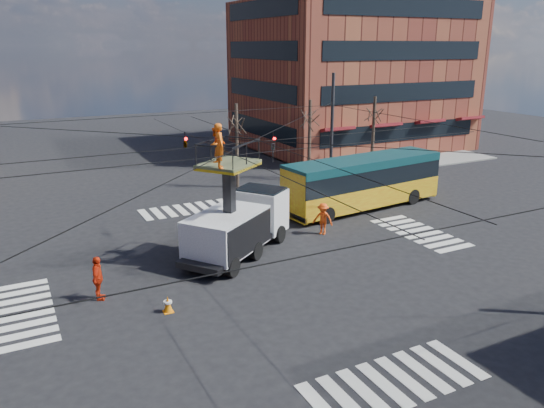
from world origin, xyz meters
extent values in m
plane|color=black|center=(0.00, 0.00, 0.00)|extent=(120.00, 120.00, 0.00)
cube|color=slate|center=(21.00, 21.00, 0.06)|extent=(18.00, 18.00, 0.12)
cube|color=maroon|center=(22.00, 24.00, 7.00)|extent=(20.00, 16.00, 14.00)
cube|color=black|center=(22.00, 16.00, 2.45)|extent=(17.00, 0.12, 1.58)
cube|color=black|center=(12.00, 24.00, 2.45)|extent=(0.12, 13.60, 1.58)
cube|color=black|center=(22.00, 16.00, 5.95)|extent=(17.00, 0.12, 1.57)
cube|color=black|center=(12.00, 24.00, 5.95)|extent=(0.12, 13.60, 1.57)
cube|color=black|center=(22.00, 16.00, 9.45)|extent=(17.00, 0.12, 1.57)
cube|color=black|center=(12.00, 24.00, 9.45)|extent=(0.12, 13.60, 1.57)
cube|color=black|center=(22.00, 16.00, 12.95)|extent=(17.00, 0.12, 1.57)
cube|color=black|center=(12.00, 24.00, 12.95)|extent=(0.12, 13.60, 1.57)
cylinder|color=#2D2D30|center=(12.00, 12.00, 4.00)|extent=(0.24, 0.24, 8.00)
cylinder|color=black|center=(0.00, 12.00, 5.70)|extent=(24.00, 0.03, 0.03)
cylinder|color=black|center=(0.00, -12.00, 5.70)|extent=(24.00, 0.03, 0.03)
cylinder|color=black|center=(12.00, 0.00, 5.70)|extent=(0.03, 24.00, 0.03)
cylinder|color=black|center=(0.00, 0.00, 5.90)|extent=(24.02, 24.02, 0.03)
cylinder|color=black|center=(0.00, 0.00, 5.90)|extent=(24.02, 24.02, 0.03)
cylinder|color=black|center=(0.00, -1.20, 5.60)|extent=(24.00, 0.03, 0.03)
cylinder|color=black|center=(0.00, 1.20, 5.60)|extent=(24.00, 0.03, 0.03)
cylinder|color=black|center=(-1.20, 0.00, 5.50)|extent=(0.03, 24.00, 0.03)
cylinder|color=black|center=(1.20, 0.00, 5.50)|extent=(0.03, 24.00, 0.03)
imported|color=black|center=(2.50, 3.00, 5.10)|extent=(0.16, 0.20, 1.00)
imported|color=black|center=(-1.50, 5.00, 5.35)|extent=(0.26, 1.24, 0.50)
cylinder|color=#382B21|center=(5.00, 13.50, 3.00)|extent=(0.24, 0.24, 6.00)
cylinder|color=#382B21|center=(11.00, 13.50, 3.00)|extent=(0.24, 0.24, 6.00)
cylinder|color=#382B21|center=(17.00, 13.50, 3.00)|extent=(0.24, 0.24, 6.00)
cube|color=black|center=(-0.16, 1.72, 0.55)|extent=(6.94, 5.92, 0.30)
cube|color=#B9BBBE|center=(1.94, 3.26, 1.55)|extent=(2.87, 3.00, 2.20)
cube|color=black|center=(1.94, 3.26, 2.35)|extent=(2.65, 2.80, 0.80)
cube|color=#B9BBBE|center=(-0.89, 1.18, 1.45)|extent=(4.86, 4.50, 1.80)
cylinder|color=black|center=(2.45, 2.21, 0.45)|extent=(0.93, 0.81, 0.90)
cylinder|color=black|center=(1.09, 4.06, 0.45)|extent=(0.93, 0.81, 0.90)
cylinder|color=black|center=(0.36, 0.67, 0.45)|extent=(0.93, 0.81, 0.90)
cylinder|color=black|center=(-1.00, 2.52, 0.45)|extent=(0.93, 0.81, 0.90)
cylinder|color=black|center=(-1.41, -0.63, 0.45)|extent=(0.93, 0.81, 0.90)
cylinder|color=black|center=(-2.77, 1.22, 0.45)|extent=(0.93, 0.81, 0.90)
cube|color=black|center=(-0.64, 1.36, 3.04)|extent=(0.63, 0.63, 3.27)
cube|color=#465130|center=(-0.64, 1.36, 4.67)|extent=(3.34, 3.23, 0.12)
cube|color=yellow|center=(-0.64, 1.36, 4.55)|extent=(3.34, 3.23, 0.12)
imported|color=#FF6410|center=(-1.41, 0.46, 5.71)|extent=(0.62, 0.80, 1.95)
imported|color=#FF6410|center=(-1.12, 1.70, 5.54)|extent=(0.97, 0.99, 1.61)
cube|color=#C27012|center=(10.02, 5.26, 0.95)|extent=(11.13, 3.77, 1.30)
cube|color=black|center=(10.02, 5.26, 2.15)|extent=(11.12, 3.72, 1.10)
cube|color=#0D373C|center=(10.02, 5.26, 2.95)|extent=(11.13, 3.77, 0.50)
cube|color=#C27012|center=(4.69, 4.68, 1.60)|extent=(0.52, 2.48, 2.80)
cube|color=#C27012|center=(15.34, 5.84, 1.60)|extent=(0.52, 2.48, 2.80)
cube|color=black|center=(4.65, 4.67, 0.45)|extent=(0.43, 2.60, 0.30)
cube|color=gold|center=(4.79, 4.69, 2.85)|extent=(0.27, 1.60, 0.35)
cylinder|color=black|center=(6.35, 3.67, 0.50)|extent=(1.03, 0.41, 1.00)
cylinder|color=black|center=(6.09, 6.02, 0.50)|extent=(1.03, 0.41, 1.00)
cylinder|color=black|center=(13.40, 4.44, 0.50)|extent=(1.03, 0.41, 1.00)
cylinder|color=black|center=(13.14, 6.79, 0.50)|extent=(1.03, 0.41, 1.00)
cone|color=orange|center=(-4.90, -2.54, 0.33)|extent=(0.36, 0.36, 0.66)
imported|color=red|center=(-7.06, -0.24, 0.92)|extent=(0.80, 1.17, 1.84)
imported|color=#FF4B10|center=(5.14, 2.23, 0.88)|extent=(1.21, 1.29, 1.75)
camera|label=1|loc=(-9.69, -20.74, 9.87)|focal=35.00mm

